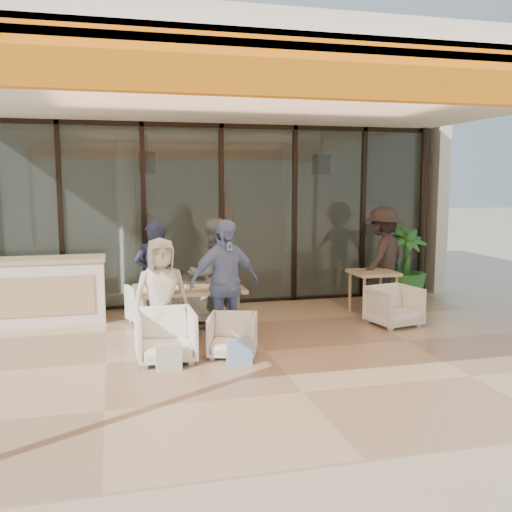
{
  "coord_description": "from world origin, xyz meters",
  "views": [
    {
      "loc": [
        -1.87,
        -6.91,
        2.21
      ],
      "look_at": [
        0.1,
        0.9,
        1.15
      ],
      "focal_mm": 40.0,
      "sensor_mm": 36.0,
      "label": 1
    }
  ],
  "objects_px": {
    "diner_cream": "(161,295)",
    "potted_palm": "(404,265)",
    "diner_periwinkle": "(225,284)",
    "side_table": "(373,278)",
    "dining_table": "(188,291)",
    "chair_far_right": "(208,302)",
    "chair_near_right": "(233,334)",
    "chair_far_left": "(154,302)",
    "diner_navy": "(156,277)",
    "side_chair": "(394,304)",
    "diner_grey": "(213,275)",
    "host_counter": "(45,290)",
    "chair_near_left": "(165,333)",
    "standing_woman": "(383,258)"
  },
  "relations": [
    {
      "from": "diner_cream",
      "to": "side_table",
      "type": "distance_m",
      "value": 3.72
    },
    {
      "from": "diner_navy",
      "to": "diner_grey",
      "type": "distance_m",
      "value": 0.84
    },
    {
      "from": "chair_far_left",
      "to": "diner_cream",
      "type": "bearing_deg",
      "value": 68.9
    },
    {
      "from": "dining_table",
      "to": "chair_near_right",
      "type": "bearing_deg",
      "value": -65.87
    },
    {
      "from": "chair_near_left",
      "to": "side_chair",
      "type": "xyz_separation_m",
      "value": [
        3.54,
        0.89,
        -0.02
      ]
    },
    {
      "from": "diner_periwinkle",
      "to": "potted_palm",
      "type": "relative_size",
      "value": 1.2
    },
    {
      "from": "chair_near_left",
      "to": "side_table",
      "type": "height_order",
      "value": "side_table"
    },
    {
      "from": "dining_table",
      "to": "diner_grey",
      "type": "bearing_deg",
      "value": 46.01
    },
    {
      "from": "diner_periwinkle",
      "to": "diner_grey",
      "type": "bearing_deg",
      "value": 74.46
    },
    {
      "from": "host_counter",
      "to": "potted_palm",
      "type": "distance_m",
      "value": 6.11
    },
    {
      "from": "dining_table",
      "to": "standing_woman",
      "type": "bearing_deg",
      "value": 17.43
    },
    {
      "from": "dining_table",
      "to": "diner_cream",
      "type": "distance_m",
      "value": 0.62
    },
    {
      "from": "potted_palm",
      "to": "dining_table",
      "type": "bearing_deg",
      "value": -161.4
    },
    {
      "from": "standing_woman",
      "to": "potted_palm",
      "type": "height_order",
      "value": "standing_woman"
    },
    {
      "from": "chair_far_right",
      "to": "standing_woman",
      "type": "bearing_deg",
      "value": -160.96
    },
    {
      "from": "chair_near_right",
      "to": "diner_cream",
      "type": "xyz_separation_m",
      "value": [
        -0.84,
        0.5,
        0.44
      ]
    },
    {
      "from": "host_counter",
      "to": "chair_near_right",
      "type": "height_order",
      "value": "host_counter"
    },
    {
      "from": "host_counter",
      "to": "diner_navy",
      "type": "relative_size",
      "value": 1.12
    },
    {
      "from": "diner_navy",
      "to": "standing_woman",
      "type": "bearing_deg",
      "value": -163.44
    },
    {
      "from": "standing_woman",
      "to": "potted_palm",
      "type": "bearing_deg",
      "value": 167.58
    },
    {
      "from": "host_counter",
      "to": "diner_periwinkle",
      "type": "height_order",
      "value": "diner_periwinkle"
    },
    {
      "from": "diner_periwinkle",
      "to": "side_table",
      "type": "height_order",
      "value": "diner_periwinkle"
    },
    {
      "from": "chair_near_left",
      "to": "potted_palm",
      "type": "relative_size",
      "value": 0.51
    },
    {
      "from": "diner_cream",
      "to": "potted_palm",
      "type": "bearing_deg",
      "value": 16.07
    },
    {
      "from": "potted_palm",
      "to": "chair_near_right",
      "type": "bearing_deg",
      "value": -147.4
    },
    {
      "from": "diner_periwinkle",
      "to": "dining_table",
      "type": "bearing_deg",
      "value": 117.66
    },
    {
      "from": "chair_far_left",
      "to": "chair_near_right",
      "type": "xyz_separation_m",
      "value": [
        0.84,
        -1.9,
        -0.05
      ]
    },
    {
      "from": "diner_navy",
      "to": "standing_woman",
      "type": "xyz_separation_m",
      "value": [
        3.92,
        0.66,
        0.06
      ]
    },
    {
      "from": "chair_near_right",
      "to": "side_table",
      "type": "height_order",
      "value": "side_table"
    },
    {
      "from": "chair_far_right",
      "to": "chair_near_right",
      "type": "bearing_deg",
      "value": 106.11
    },
    {
      "from": "side_table",
      "to": "host_counter",
      "type": "bearing_deg",
      "value": 172.12
    },
    {
      "from": "chair_near_right",
      "to": "diner_cream",
      "type": "distance_m",
      "value": 1.07
    },
    {
      "from": "dining_table",
      "to": "diner_periwinkle",
      "type": "distance_m",
      "value": 0.65
    },
    {
      "from": "host_counter",
      "to": "side_chair",
      "type": "distance_m",
      "value": 5.39
    },
    {
      "from": "diner_grey",
      "to": "side_table",
      "type": "bearing_deg",
      "value": 167.72
    },
    {
      "from": "chair_near_left",
      "to": "side_chair",
      "type": "distance_m",
      "value": 3.65
    },
    {
      "from": "chair_far_left",
      "to": "side_chair",
      "type": "height_order",
      "value": "chair_far_left"
    },
    {
      "from": "side_table",
      "to": "standing_woman",
      "type": "bearing_deg",
      "value": 47.74
    },
    {
      "from": "dining_table",
      "to": "chair_near_right",
      "type": "xyz_separation_m",
      "value": [
        0.43,
        -0.96,
        -0.38
      ]
    },
    {
      "from": "diner_navy",
      "to": "diner_grey",
      "type": "bearing_deg",
      "value": -172.97
    },
    {
      "from": "diner_grey",
      "to": "diner_cream",
      "type": "xyz_separation_m",
      "value": [
        -0.84,
        -0.9,
        -0.09
      ]
    },
    {
      "from": "diner_navy",
      "to": "diner_grey",
      "type": "height_order",
      "value": "diner_grey"
    },
    {
      "from": "dining_table",
      "to": "chair_far_right",
      "type": "relative_size",
      "value": 2.44
    },
    {
      "from": "diner_navy",
      "to": "potted_palm",
      "type": "height_order",
      "value": "diner_navy"
    },
    {
      "from": "dining_table",
      "to": "chair_far_left",
      "type": "bearing_deg",
      "value": 113.56
    },
    {
      "from": "chair_far_left",
      "to": "diner_cream",
      "type": "distance_m",
      "value": 1.45
    },
    {
      "from": "chair_far_right",
      "to": "diner_periwinkle",
      "type": "bearing_deg",
      "value": 106.11
    },
    {
      "from": "diner_cream",
      "to": "side_chair",
      "type": "height_order",
      "value": "diner_cream"
    },
    {
      "from": "standing_woman",
      "to": "chair_near_left",
      "type": "bearing_deg",
      "value": -10.38
    },
    {
      "from": "diner_cream",
      "to": "chair_near_left",
      "type": "bearing_deg",
      "value": -96.1
    }
  ]
}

